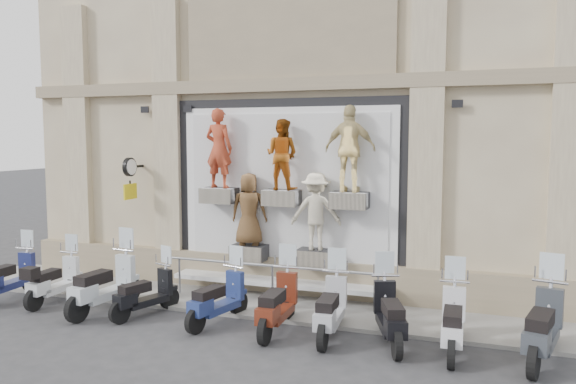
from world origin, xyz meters
name	(u,v)px	position (x,y,z in m)	size (l,w,h in m)	color
ground	(233,337)	(0.00, 0.00, 0.00)	(90.00, 90.00, 0.00)	#303033
sidewalk	(274,303)	(0.00, 2.10, 0.04)	(16.00, 2.20, 0.08)	gray
building	(334,57)	(0.00, 7.00, 6.00)	(14.00, 8.60, 12.00)	beige
shop_vitrine	(288,193)	(0.10, 2.74, 2.43)	(5.60, 0.88, 4.30)	black
guard_rail	(272,286)	(0.00, 2.00, 0.47)	(5.06, 0.10, 0.93)	#9EA0A5
clock_sign_bracket	(130,173)	(-3.90, 2.47, 2.80)	(0.10, 0.80, 1.02)	black
scooter_a	(9,267)	(-5.84, 0.51, 0.75)	(0.54, 1.84, 1.50)	#151C4C
scooter_b	(54,271)	(-4.66, 0.65, 0.72)	(0.52, 1.78, 1.45)	silver
scooter_c	(104,272)	(-3.19, 0.46, 0.85)	(0.61, 2.09, 1.70)	#ADB6BC
scooter_d	(145,283)	(-2.23, 0.51, 0.69)	(0.50, 1.70, 1.38)	black
scooter_e	(218,288)	(-0.59, 0.56, 0.74)	(0.53, 1.81, 1.47)	navy
scooter_f	(277,291)	(0.67, 0.54, 0.79)	(0.56, 1.93, 1.57)	#541C0E
scooter_g	(331,296)	(1.69, 0.59, 0.78)	(0.56, 1.91, 1.55)	#A4A5AB
scooter_h	(390,302)	(2.77, 0.61, 0.78)	(0.56, 1.91, 1.55)	black
scooter_i	(453,309)	(3.85, 0.57, 0.78)	(0.56, 1.91, 1.55)	silver
scooter_j	(544,312)	(5.25, 0.63, 0.85)	(0.61, 2.09, 1.70)	#2E3238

